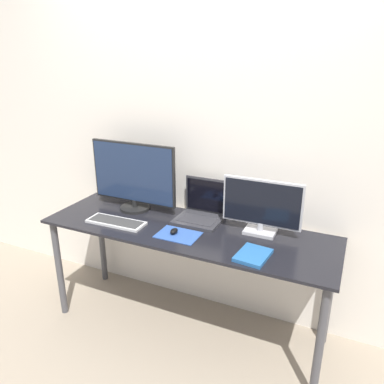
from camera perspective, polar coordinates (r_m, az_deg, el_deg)
name	(u,v)px	position (r m, az deg, el deg)	size (l,w,h in m)	color
ground_plane	(167,354)	(2.62, -3.83, -23.39)	(12.00, 12.00, 0.00)	gray
wall_back	(209,142)	(2.55, 2.61, 7.66)	(7.00, 0.05, 2.50)	silver
desk	(186,243)	(2.45, -0.86, -7.73)	(1.89, 0.59, 0.76)	black
monitor_left	(133,176)	(2.64, -8.92, 2.36)	(0.65, 0.21, 0.49)	black
monitor_right	(262,206)	(2.31, 10.59, -2.13)	(0.49, 0.13, 0.35)	#B2B2B7
laptop	(202,210)	(2.52, 1.46, -2.69)	(0.30, 0.26, 0.26)	#333338
keyboard	(116,222)	(2.52, -11.49, -4.51)	(0.40, 0.15, 0.02)	silver
mousepad	(178,235)	(2.32, -2.11, -6.55)	(0.26, 0.19, 0.00)	#2D519E
mouse	(174,231)	(2.32, -2.76, -5.98)	(0.04, 0.07, 0.03)	black
book	(253,255)	(2.11, 9.29, -9.48)	(0.18, 0.23, 0.02)	#235B9E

